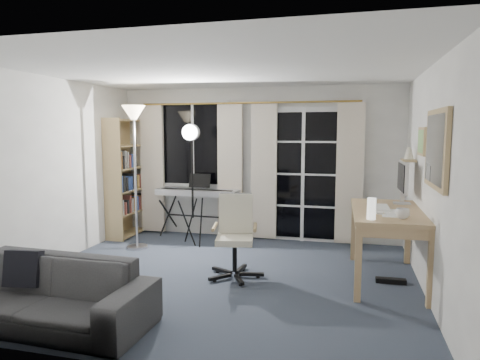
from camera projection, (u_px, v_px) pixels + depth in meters
The scene contains 17 objects.
floor at pixel (220, 278), 5.03m from camera, with size 4.50×4.00×0.02m, color #333C4A.
window at pixel (194, 144), 7.02m from camera, with size 1.20×0.08×1.40m.
french_door at pixel (303, 176), 6.62m from camera, with size 1.32×0.09×2.11m.
curtains at pixel (246, 171), 6.75m from camera, with size 3.60×0.07×2.13m.
bookshelf at pixel (124, 180), 6.99m from camera, with size 0.31×0.89×1.92m.
torchiere_lamp at pixel (134, 134), 6.10m from camera, with size 0.35×0.35×2.08m.
keyboard_piano at pixel (197, 193), 6.80m from camera, with size 1.34×0.67×0.96m.
studio_light at pixel (191, 147), 6.26m from camera, with size 0.36×0.37×1.86m.
office_chair at pixel (235, 228), 5.08m from camera, with size 0.67×0.66×0.97m.
desk at pixel (387, 219), 4.87m from camera, with size 0.81×1.56×0.83m.
monitor at pixel (403, 179), 5.21m from camera, with size 0.20×0.60×0.52m.
desk_clutter at pixel (383, 229), 4.66m from camera, with size 0.47×0.94×1.05m.
mug at pixel (402, 212), 4.35m from camera, with size 0.14×0.11×0.14m, color silver.
wall_mirror at pixel (436, 149), 3.97m from camera, with size 0.04×0.94×0.74m.
framed_print at pixel (422, 141), 4.82m from camera, with size 0.03×0.42×0.32m.
wall_shelf at pixel (409, 156), 5.34m from camera, with size 0.16×0.30×0.18m.
sofa at pixel (42, 282), 3.79m from camera, with size 1.98×0.63×0.77m.
Camera 1 is at (1.44, -4.65, 1.72)m, focal length 32.00 mm.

